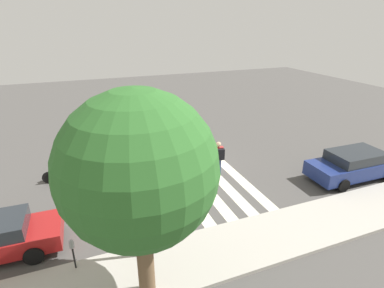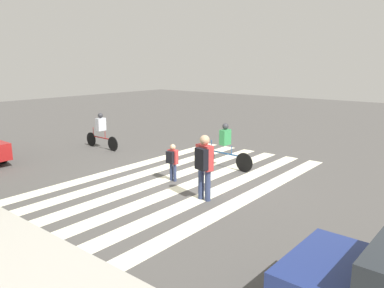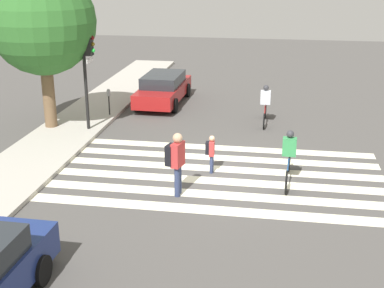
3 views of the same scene
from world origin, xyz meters
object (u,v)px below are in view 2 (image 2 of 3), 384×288
(pedestrian_adult_blue_shirt, at_px, (204,163))
(cyclist_near_curb, at_px, (101,129))
(cyclist_far_lane, at_px, (225,144))
(pedestrian_adult_yellow_jacket, at_px, (172,160))

(pedestrian_adult_blue_shirt, xyz_separation_m, cyclist_near_curb, (7.41, -2.22, -0.21))
(pedestrian_adult_blue_shirt, height_order, cyclist_near_curb, pedestrian_adult_blue_shirt)
(pedestrian_adult_blue_shirt, height_order, cyclist_far_lane, pedestrian_adult_blue_shirt)
(pedestrian_adult_blue_shirt, bearing_deg, cyclist_far_lane, 128.28)
(pedestrian_adult_blue_shirt, xyz_separation_m, cyclist_far_lane, (1.43, -3.11, -0.21))
(cyclist_far_lane, height_order, cyclist_near_curb, cyclist_far_lane)
(pedestrian_adult_yellow_jacket, xyz_separation_m, cyclist_near_curb, (5.58, -1.48, 0.16))
(pedestrian_adult_blue_shirt, relative_size, cyclist_far_lane, 0.77)
(pedestrian_adult_yellow_jacket, relative_size, cyclist_near_curb, 0.55)
(pedestrian_adult_yellow_jacket, bearing_deg, pedestrian_adult_blue_shirt, -24.32)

